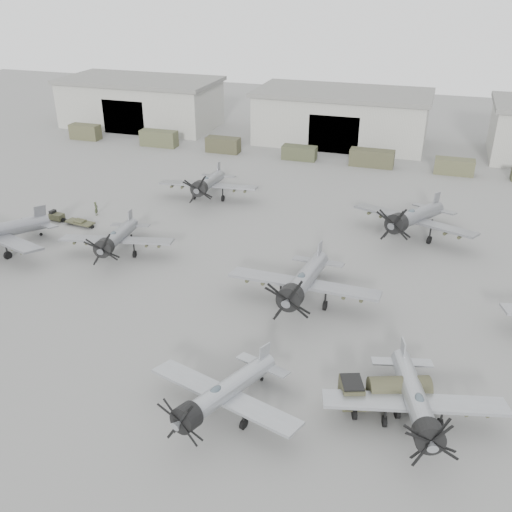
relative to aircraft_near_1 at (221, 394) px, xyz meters
The scene contains 18 objects.
ground 9.34m from the aircraft_near_1, 122.30° to the left, with size 220.00×220.00×0.00m, color slate.
hangar_left 81.83m from the aircraft_near_1, 121.61° to the left, with size 29.00×14.80×8.70m.
hangar_center 69.87m from the aircraft_near_1, 94.00° to the left, with size 29.00×14.80×8.70m.
support_truck_0 74.85m from the aircraft_near_1, 129.56° to the left, with size 5.28×2.20×2.57m, color #46452D.
support_truck_1 66.69m from the aircraft_near_1, 120.08° to the left, with size 6.28×2.20×2.64m, color #46492F.
support_truck_2 61.72m from the aircraft_near_1, 110.78° to the left, with size 5.47×2.20×2.43m, color #3A3925.
support_truck_3 58.43m from the aircraft_near_1, 99.00° to the left, with size 5.34×2.20×2.13m, color #3A3E28.
support_truck_4 57.74m from the aircraft_near_1, 87.92° to the left, with size 6.60×2.20×2.55m, color #3D3C28.
support_truck_5 59.38m from the aircraft_near_1, 76.35° to the left, with size 5.59×2.20×2.28m, color #494A30.
aircraft_near_1 is the anchor object (origin of this frame).
aircraft_near_2 12.54m from the aircraft_near_1, 13.95° to the left, with size 11.98×10.78×4.77m.
aircraft_mid_1 26.79m from the aircraft_near_1, 134.84° to the left, with size 11.80×10.62×4.69m.
aircraft_mid_2 15.57m from the aircraft_near_1, 83.75° to the left, with size 13.52×12.16×5.43m.
aircraft_far_0 40.21m from the aircraft_near_1, 113.51° to the left, with size 12.83×11.55×5.10m.
aircraft_far_1 34.38m from the aircraft_near_1, 73.47° to the left, with size 13.78×12.44×5.57m.
fuel_tanker 11.11m from the aircraft_near_1, 23.80° to the left, with size 6.62×4.34×2.43m.
tug_trailer 38.64m from the aircraft_near_1, 139.51° to the left, with size 6.18×1.94×1.23m.
ground_crew 39.06m from the aircraft_near_1, 133.90° to the left, with size 0.63×0.41×1.72m, color #3B422B.
Camera 1 is at (15.98, -34.63, 26.92)m, focal length 40.00 mm.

